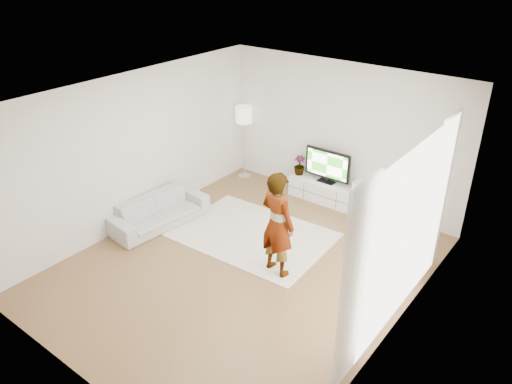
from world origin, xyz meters
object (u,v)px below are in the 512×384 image
Objects in this scene: media_console at (325,192)px; player at (278,224)px; sofa at (159,211)px; rug at (253,235)px; television at (327,165)px; floor_lamp at (244,118)px.

media_console is 2.71m from player.
media_console is 3.31m from sofa.
media_console is 0.80× the size of sofa.
player reaches higher than sofa.
rug is 1.43× the size of sofa.
television is 0.36× the size of rug.
rug is 2.86m from floor_lamp.
television is 3.37m from sofa.
sofa is (-1.62, -0.74, 0.27)m from rug.
sofa is at bearing -126.02° from television.
sofa reaches higher than media_console.
television is 2.65m from player.
sofa is (-1.96, -2.67, 0.06)m from media_console.
player is 2.65m from sofa.
sofa is at bearing -88.45° from floor_lamp.
player reaches higher than floor_lamp.
player is (0.96, -0.62, 0.87)m from rug.
rug is 1.65× the size of floor_lamp.
media_console is 2.34m from floor_lamp.
television is at bearing 90.00° from media_console.
floor_lamp is at bearing -33.44° from player.
rug is 1.44m from player.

